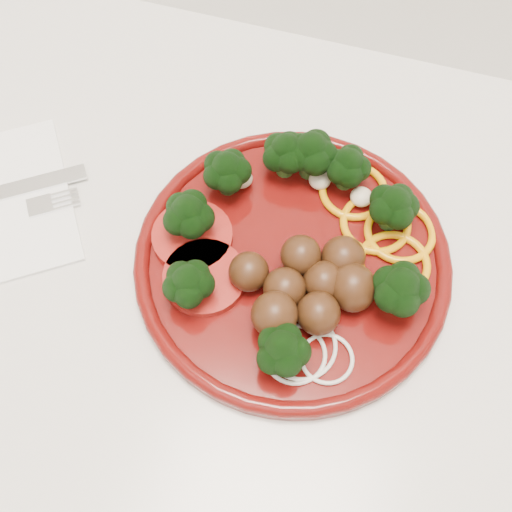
# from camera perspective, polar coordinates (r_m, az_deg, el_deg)

# --- Properties ---
(counter) EXTENTS (2.40, 0.60, 0.90)m
(counter) POSITION_cam_1_polar(r_m,az_deg,el_deg) (1.00, -6.34, -11.85)
(counter) COLOR silver
(counter) RESTS_ON ground
(plate) EXTENTS (0.28, 0.28, 0.06)m
(plate) POSITION_cam_1_polar(r_m,az_deg,el_deg) (0.55, 3.51, 0.37)
(plate) COLOR #4F0A08
(plate) RESTS_ON counter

